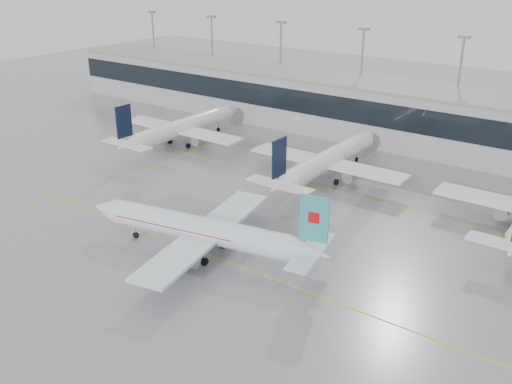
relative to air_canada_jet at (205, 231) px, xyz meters
The scene contains 11 objects.
ground 3.62m from the air_canada_jet, 169.66° to the left, with size 320.00×320.00×0.00m, color gray.
taxi_line_main 3.61m from the air_canada_jet, 169.66° to the left, with size 120.00×0.25×0.01m, color #DDBC0D.
taxi_line_north 30.28m from the air_canada_jet, 90.68° to the left, with size 120.00×0.25×0.01m, color #DDBC0D.
taxi_line_cross 34.08m from the air_canada_jet, 153.61° to the left, with size 0.25×60.00×0.01m, color #DDBC0D.
terminal 62.11m from the air_canada_jet, 90.33° to the left, with size 180.00×15.00×12.00m, color #A0A0A4.
terminal_glass 54.66m from the air_canada_jet, 90.37° to the left, with size 180.00×0.20×5.00m, color black.
terminal_roof 62.66m from the air_canada_jet, 90.33° to the left, with size 182.00×16.00×0.40m, color gray.
light_masts 68.76m from the air_canada_jet, 90.30° to the left, with size 156.40×1.00×22.60m.
air_canada_jet is the anchor object (origin of this frame).
parked_jet_b 48.88m from the air_canada_jet, 136.33° to the left, with size 29.64×36.96×11.72m.
parked_jet_c 33.76m from the air_canada_jet, 90.60° to the left, with size 29.64×36.96×11.72m.
Camera 1 is at (45.70, -51.22, 37.83)m, focal length 40.00 mm.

